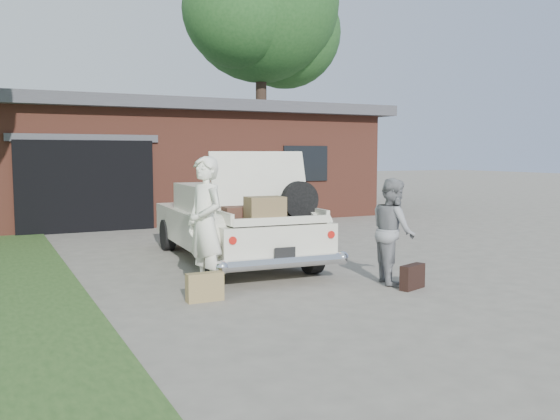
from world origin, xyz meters
name	(u,v)px	position (x,y,z in m)	size (l,w,h in m)	color
ground	(300,296)	(0.00, 0.00, 0.00)	(90.00, 90.00, 0.00)	gray
house	(151,160)	(0.98, 11.47, 1.67)	(12.80, 7.80, 3.30)	brown
tree_right	(263,12)	(6.61, 15.34, 7.52)	(7.19, 6.25, 10.98)	#38281E
sedan	(233,222)	(0.18, 2.82, 0.69)	(2.11, 4.81, 1.92)	beige
woman_left	(205,225)	(-1.03, 0.81, 0.93)	(0.67, 0.44, 1.85)	white
woman_right	(393,231)	(1.62, 0.15, 0.77)	(0.75, 0.58, 1.54)	gray
suitcase_left	(205,287)	(-1.21, 0.33, 0.18)	(0.48, 0.15, 0.37)	#9A824E
suitcase_right	(412,277)	(1.61, -0.32, 0.17)	(0.45, 0.14, 0.34)	black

